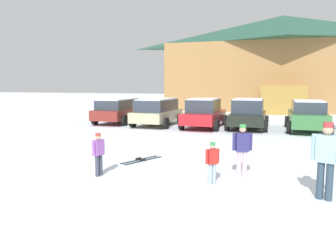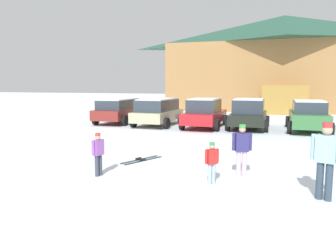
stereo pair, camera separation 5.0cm
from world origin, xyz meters
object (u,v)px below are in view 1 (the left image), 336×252
object	(u,v)px
parked_maroon_van	(118,110)
skier_child_in_purple_jacket	(99,152)
ski_lodge	(282,63)
parked_beige_suv	(157,111)
pair_of_skis	(141,160)
skier_teen_in_navy_coat	(242,147)
skier_child_in_red_jacket	(212,161)
parked_green_coupe	(307,115)
parked_red_sedan	(204,113)
parked_black_sedan	(248,114)
skier_adult_in_blue_parka	(326,156)

from	to	relation	value
parked_maroon_van	skier_child_in_purple_jacket	size ratio (longest dim) A/B	3.88
ski_lodge	parked_beige_suv	world-z (taller)	ski_lodge
pair_of_skis	ski_lodge	bearing A→B (deg)	79.61
skier_teen_in_navy_coat	ski_lodge	bearing A→B (deg)	87.21
skier_child_in_red_jacket	skier_child_in_purple_jacket	bearing A→B (deg)	-175.97
parked_maroon_van	skier_child_in_red_jacket	bearing A→B (deg)	-53.77
skier_child_in_purple_jacket	skier_teen_in_navy_coat	world-z (taller)	skier_teen_in_navy_coat
ski_lodge	skier_teen_in_navy_coat	world-z (taller)	ski_lodge
skier_teen_in_navy_coat	pair_of_skis	size ratio (longest dim) A/B	0.90
ski_lodge	skier_child_in_purple_jacket	bearing A→B (deg)	-100.43
parked_green_coupe	skier_teen_in_navy_coat	bearing A→B (deg)	-103.73
parked_maroon_van	skier_child_in_purple_jacket	xyz separation A→B (m)	(5.10, -11.32, -0.19)
parked_red_sedan	parked_black_sedan	bearing A→B (deg)	8.60
parked_beige_suv	skier_teen_in_navy_coat	bearing A→B (deg)	-58.54
skier_child_in_red_jacket	skier_child_in_purple_jacket	size ratio (longest dim) A/B	0.90
skier_child_in_purple_jacket	parked_red_sedan	bearing A→B (deg)	86.70
parked_red_sedan	skier_teen_in_navy_coat	bearing A→B (deg)	-72.36
parked_green_coupe	pair_of_skis	world-z (taller)	parked_green_coupe
ski_lodge	skier_teen_in_navy_coat	bearing A→B (deg)	-92.79
parked_maroon_van	skier_child_in_purple_jacket	world-z (taller)	parked_maroon_van
parked_green_coupe	pair_of_skis	size ratio (longest dim) A/B	2.90
parked_maroon_van	skier_adult_in_blue_parka	size ratio (longest dim) A/B	2.71
ski_lodge	skier_child_in_red_jacket	xyz separation A→B (m)	(-1.87, -26.44, -3.99)
ski_lodge	parked_green_coupe	distance (m)	16.08
skier_child_in_red_jacket	skier_teen_in_navy_coat	size ratio (longest dim) A/B	0.74
parked_beige_suv	pair_of_skis	distance (m)	9.19
parked_red_sedan	skier_child_in_purple_jacket	bearing A→B (deg)	-93.30
parked_red_sedan	skier_child_in_red_jacket	xyz separation A→B (m)	(2.42, -10.49, -0.25)
parked_red_sedan	parked_green_coupe	xyz separation A→B (m)	(5.47, 0.35, -0.01)
parked_black_sedan	skier_child_in_red_jacket	xyz separation A→B (m)	(-0.00, -10.86, -0.25)
parked_green_coupe	skier_child_in_red_jacket	size ratio (longest dim) A/B	4.32
skier_adult_in_blue_parka	skier_child_in_purple_jacket	world-z (taller)	skier_adult_in_blue_parka
ski_lodge	skier_child_in_purple_jacket	xyz separation A→B (m)	(-4.91, -26.65, -3.92)
parked_green_coupe	skier_adult_in_blue_parka	distance (m)	11.20
parked_maroon_van	parked_beige_suv	size ratio (longest dim) A/B	1.05
parked_beige_suv	parked_black_sedan	world-z (taller)	parked_black_sedan
parked_red_sedan	skier_adult_in_blue_parka	size ratio (longest dim) A/B	2.64
parked_beige_suv	skier_teen_in_navy_coat	world-z (taller)	parked_beige_suv
parked_green_coupe	parked_beige_suv	bearing A→B (deg)	-178.10
skier_adult_in_blue_parka	skier_teen_in_navy_coat	world-z (taller)	skier_adult_in_blue_parka
parked_red_sedan	parked_black_sedan	size ratio (longest dim) A/B	1.04
skier_teen_in_navy_coat	skier_child_in_purple_jacket	bearing A→B (deg)	-162.92
parked_beige_suv	skier_adult_in_blue_parka	distance (m)	13.39
parked_black_sedan	skier_teen_in_navy_coat	xyz separation A→B (m)	(0.63, -9.95, -0.05)
parked_black_sedan	skier_adult_in_blue_parka	size ratio (longest dim) A/B	2.53
skier_adult_in_blue_parka	parked_black_sedan	bearing A→B (deg)	102.50
ski_lodge	parked_maroon_van	world-z (taller)	ski_lodge
ski_lodge	pair_of_skis	xyz separation A→B (m)	(-4.52, -24.63, -4.56)
ski_lodge	parked_green_coupe	xyz separation A→B (m)	(1.18, -15.59, -3.75)
skier_child_in_purple_jacket	parked_green_coupe	bearing A→B (deg)	61.16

